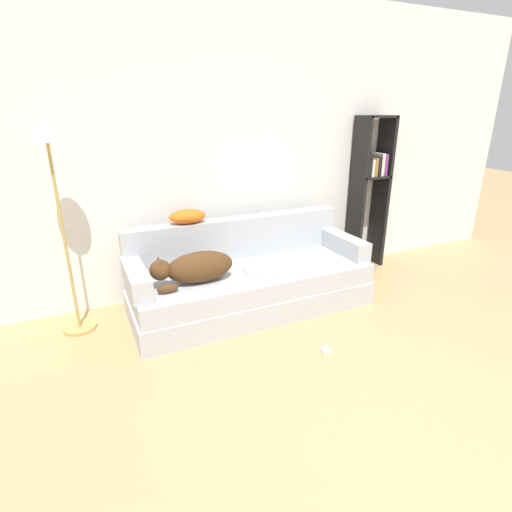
{
  "coord_description": "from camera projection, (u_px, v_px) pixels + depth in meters",
  "views": [
    {
      "loc": [
        -1.53,
        -0.61,
        1.71
      ],
      "look_at": [
        -0.2,
        2.26,
        0.54
      ],
      "focal_mm": 28.0,
      "sensor_mm": 36.0,
      "label": 1
    }
  ],
  "objects": [
    {
      "name": "dog",
      "position": [
        195.0,
        268.0,
        3.18
      ],
      "size": [
        0.67,
        0.26,
        0.25
      ],
      "color": "#513319",
      "rests_on": "couch"
    },
    {
      "name": "throw_pillow",
      "position": [
        187.0,
        216.0,
        3.47
      ],
      "size": [
        0.32,
        0.2,
        0.12
      ],
      "color": "orange",
      "rests_on": "couch_backrest"
    },
    {
      "name": "bookshelf",
      "position": [
        370.0,
        184.0,
        4.33
      ],
      "size": [
        0.37,
        0.26,
        1.64
      ],
      "color": "black",
      "rests_on": "ground_plane"
    },
    {
      "name": "couch_backrest",
      "position": [
        236.0,
        237.0,
        3.72
      ],
      "size": [
        2.07,
        0.15,
        0.38
      ],
      "color": "#B2B7BC",
      "rests_on": "couch"
    },
    {
      "name": "couch_arm_left",
      "position": [
        136.0,
        279.0,
        3.08
      ],
      "size": [
        0.15,
        0.63,
        0.18
      ],
      "color": "#B2B7BC",
      "rests_on": "couch"
    },
    {
      "name": "couch",
      "position": [
        251.0,
        289.0,
        3.57
      ],
      "size": [
        2.11,
        0.82,
        0.39
      ],
      "color": "#B2B7BC",
      "rests_on": "ground_plane"
    },
    {
      "name": "laptop",
      "position": [
        263.0,
        269.0,
        3.47
      ],
      "size": [
        0.37,
        0.28,
        0.02
      ],
      "rotation": [
        0.0,
        0.0,
        -0.21
      ],
      "color": "#B7B7BC",
      "rests_on": "couch"
    },
    {
      "name": "wall_back",
      "position": [
        243.0,
        149.0,
        3.78
      ],
      "size": [
        6.92,
        0.06,
        2.7
      ],
      "color": "white",
      "rests_on": "ground_plane"
    },
    {
      "name": "power_adapter",
      "position": [
        325.0,
        350.0,
        2.98
      ],
      "size": [
        0.07,
        0.07,
        0.03
      ],
      "color": "silver",
      "rests_on": "ground_plane"
    },
    {
      "name": "floor_lamp",
      "position": [
        52.0,
        166.0,
        2.84
      ],
      "size": [
        0.26,
        0.26,
        1.67
      ],
      "color": "tan",
      "rests_on": "ground_plane"
    },
    {
      "name": "couch_arm_right",
      "position": [
        344.0,
        244.0,
        3.86
      ],
      "size": [
        0.15,
        0.63,
        0.18
      ],
      "color": "#B2B7BC",
      "rests_on": "couch"
    }
  ]
}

